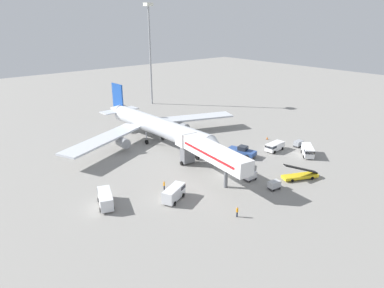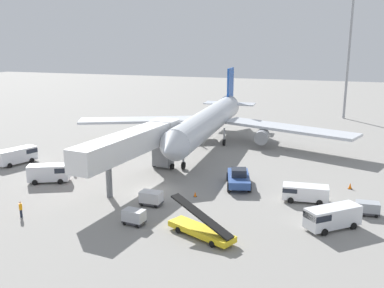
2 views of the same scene
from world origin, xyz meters
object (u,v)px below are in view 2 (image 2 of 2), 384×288
object	(u,v)px
airplane_at_gate	(210,121)
pushback_tug	(239,178)
service_van_mid_center	(50,172)
jet_bridge	(136,144)
ground_crew_worker_midground	(21,209)
service_van_mid_left	(331,216)
baggage_cart_mid_right	(151,198)
service_van_far_left	(304,192)
baggage_cart_far_center	(368,208)
ground_crew_worker_foreground	(73,168)
safety_cone_alpha	(195,194)
safety_cone_bravo	(350,186)
belt_loader_truck	(201,229)
apron_light_mast	(352,18)
service_van_rear_left	(18,155)
baggage_cart_far_right	(134,216)

from	to	relation	value
airplane_at_gate	pushback_tug	bearing A→B (deg)	-64.40
service_van_mid_center	jet_bridge	bearing A→B (deg)	18.06
jet_bridge	ground_crew_worker_midground	distance (m)	15.75
service_van_mid_left	baggage_cart_mid_right	distance (m)	18.74
service_van_mid_left	baggage_cart_mid_right	size ratio (longest dim) A/B	2.31
service_van_far_left	baggage_cart_far_center	bearing A→B (deg)	-16.27
ground_crew_worker_foreground	ground_crew_worker_midground	world-z (taller)	ground_crew_worker_midground
service_van_mid_center	safety_cone_alpha	xyz separation A→B (m)	(18.99, 0.82, -1.00)
baggage_cart_far_center	ground_crew_worker_foreground	world-z (taller)	ground_crew_worker_foreground
pushback_tug	service_van_mid_center	world-z (taller)	pushback_tug
jet_bridge	safety_cone_alpha	distance (m)	10.15
safety_cone_bravo	ground_crew_worker_foreground	bearing A→B (deg)	-171.43
baggage_cart_far_center	ground_crew_worker_midground	xyz separation A→B (m)	(-33.49, -11.72, 0.14)
pushback_tug	baggage_cart_far_center	bearing A→B (deg)	-17.44
baggage_cart_mid_right	ground_crew_worker_foreground	bearing A→B (deg)	153.86
service_van_mid_left	safety_cone_alpha	bearing A→B (deg)	164.33
belt_loader_truck	baggage_cart_mid_right	size ratio (longest dim) A/B	3.00
jet_bridge	ground_crew_worker_foreground	xyz separation A→B (m)	(-9.63, 0.53, -4.16)
service_van_mid_center	safety_cone_bravo	world-z (taller)	service_van_mid_center
service_van_mid_left	apron_light_mast	size ratio (longest dim) A/B	0.17
service_van_rear_left	ground_crew_worker_midground	world-z (taller)	service_van_rear_left
service_van_far_left	baggage_cart_far_center	size ratio (longest dim) A/B	2.14
service_van_rear_left	apron_light_mast	size ratio (longest dim) A/B	0.18
belt_loader_truck	service_van_mid_left	world-z (taller)	belt_loader_truck
airplane_at_gate	baggage_cart_far_right	size ratio (longest dim) A/B	21.68
apron_light_mast	service_van_rear_left	bearing A→B (deg)	-130.15
service_van_mid_center	airplane_at_gate	bearing A→B (deg)	61.38
baggage_cart_far_right	safety_cone_bravo	xyz separation A→B (m)	(20.33, 17.61, -0.47)
service_van_rear_left	ground_crew_worker_foreground	bearing A→B (deg)	-9.56
baggage_cart_mid_right	apron_light_mast	xyz separation A→B (m)	(20.39, 62.41, 21.04)
baggage_cart_mid_right	ground_crew_worker_midground	distance (m)	13.36
service_van_far_left	baggage_cart_mid_right	size ratio (longest dim) A/B	2.17
pushback_tug	belt_loader_truck	xyz separation A→B (m)	(-0.25, -14.84, -0.31)
service_van_rear_left	baggage_cart_far_center	distance (m)	47.25
belt_loader_truck	ground_crew_worker_foreground	size ratio (longest dim) A/B	4.23
service_van_mid_center	pushback_tug	bearing A→B (deg)	14.41
service_van_rear_left	apron_light_mast	distance (m)	73.05
service_van_rear_left	service_van_far_left	xyz separation A→B (m)	(40.52, -2.42, -0.22)
service_van_mid_left	safety_cone_bravo	size ratio (longest dim) A/B	7.25
service_van_mid_left	service_van_rear_left	bearing A→B (deg)	168.27
airplane_at_gate	baggage_cart_mid_right	world-z (taller)	airplane_at_gate
service_van_mid_center	baggage_cart_far_right	xyz separation A→B (m)	(15.67, -8.38, -0.45)
airplane_at_gate	safety_cone_alpha	xyz separation A→B (m)	(5.27, -24.33, -3.93)
baggage_cart_far_center	ground_crew_worker_foreground	xyz separation A→B (m)	(-36.71, 2.58, 0.11)
pushback_tug	airplane_at_gate	bearing A→B (deg)	115.60
service_van_mid_left	ground_crew_worker_foreground	world-z (taller)	service_van_mid_left
service_van_mid_center	baggage_cart_far_center	xyz separation A→B (m)	(37.48, 1.33, -0.52)
pushback_tug	service_van_mid_center	bearing A→B (deg)	-165.59
baggage_cart_mid_right	safety_cone_bravo	xyz separation A→B (m)	(20.76, 12.41, -0.49)
safety_cone_bravo	pushback_tug	bearing A→B (deg)	-165.70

